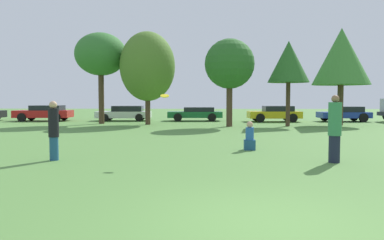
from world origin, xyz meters
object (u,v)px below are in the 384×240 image
Objects in this scene: parked_car_red at (44,113)px; parked_car_blue at (345,113)px; frisbee at (165,96)px; tree_0 at (101,55)px; bystander_sitting at (250,138)px; parked_car_green at (196,113)px; tree_4 at (341,57)px; parked_car_yellow at (275,113)px; tree_2 at (230,64)px; person_catcher at (335,129)px; parked_car_white at (125,113)px; tree_1 at (147,67)px; person_thrower at (54,130)px; tree_3 at (289,62)px.

parked_car_red is 1.13× the size of parked_car_blue.
tree_0 reaches higher than frisbee.
tree_0 is at bearing 124.13° from bystander_sitting.
parked_car_green is at bearing 28.94° from tree_0.
tree_4 is 6.57m from parked_car_yellow.
tree_2 reaches higher than frisbee.
person_catcher is at bearing 99.80° from parked_car_green.
frisbee is at bearing -68.15° from tree_0.
parked_car_white is at bearing 143.83° from tree_2.
bystander_sitting is at bearing 112.40° from parked_car_white.
person_catcher is at bearing -63.00° from tree_1.
tree_4 is 1.59× the size of parked_car_yellow.
parked_car_green is at bearing 177.38° from parked_car_white.
person_catcher is at bearing -80.77° from tree_2.
tree_4 reaches higher than parked_car_blue.
bystander_sitting is 0.25× the size of parked_car_yellow.
person_thrower is 15.19m from tree_2.
parked_car_blue is at bearing 66.77° from tree_4.
bystander_sitting is at bearing -66.01° from tree_1.
tree_4 reaches higher than bystander_sitting.
tree_3 is 3.93m from tree_4.
person_thrower is at bearing -179.98° from frisbee.
tree_4 is at bearing -109.06° from person_catcher.
tree_1 is 0.98× the size of tree_4.
tree_1 is at bearing 11.84° from parked_car_blue.
person_thrower is 0.39× the size of parked_car_white.
parked_car_yellow is at bearing 12.53° from tree_0.
frisbee is 0.06× the size of parked_car_yellow.
tree_4 is 22.81m from parked_car_red.
tree_3 is at bearing 86.50° from parked_car_yellow.
bystander_sitting is 0.23× the size of parked_car_green.
tree_2 is 0.86× the size of tree_4.
tree_3 reaches higher than person_catcher.
person_catcher is 0.35× the size of tree_3.
tree_3 is at bearing 134.45° from parked_car_green.
parked_car_blue reaches higher than parked_car_green.
tree_1 is 1.56× the size of parked_car_yellow.
bystander_sitting is 12.68m from tree_3.
tree_3 is 19.37m from parked_car_red.
parked_car_yellow is (6.47, 18.84, -1.24)m from frisbee.
tree_2 is at bearing 108.21° from parked_car_green.
parked_car_red is (-5.52, 3.06, -4.24)m from tree_0.
tree_4 reaches higher than tree_2.
frisbee is 0.04× the size of tree_1.
tree_3 is at bearing 40.25° from parked_car_blue.
parked_car_yellow is at bearing 135.27° from tree_4.
person_catcher is 20.60m from parked_car_blue.
frisbee is 17.48m from tree_0.
tree_0 is at bearing 147.69° from parked_car_red.
parked_car_yellow is (3.84, 5.20, -3.35)m from tree_2.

